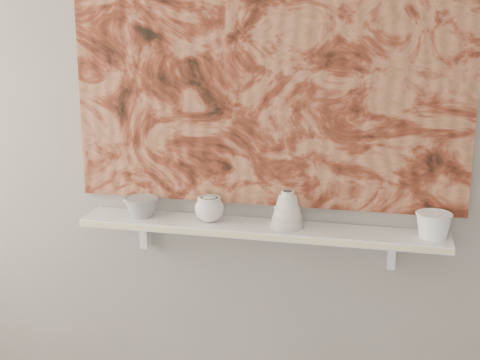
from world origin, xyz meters
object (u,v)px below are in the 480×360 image
(shelf, at_px, (260,229))
(painting, at_px, (266,60))
(bowl_white, at_px, (433,225))
(bell_vessel, at_px, (287,209))
(bowl_grey, at_px, (141,207))
(cup_cream, at_px, (209,209))

(shelf, xyz_separation_m, painting, (0.00, 0.08, 0.62))
(bowl_white, bearing_deg, painting, 172.70)
(painting, height_order, bowl_white, painting)
(painting, relative_size, bell_vessel, 10.69)
(shelf, distance_m, painting, 0.63)
(painting, xyz_separation_m, bowl_grey, (-0.48, -0.08, -0.57))
(bowl_grey, relative_size, bell_vessel, 0.99)
(cup_cream, height_order, bell_vessel, bell_vessel)
(bowl_grey, bearing_deg, painting, 9.55)
(bowl_grey, distance_m, bell_vessel, 0.58)
(cup_cream, bearing_deg, bowl_grey, 180.00)
(bowl_white, bearing_deg, cup_cream, 180.00)
(shelf, relative_size, painting, 0.93)
(shelf, relative_size, bowl_white, 10.76)
(cup_cream, bearing_deg, bowl_white, 0.00)
(shelf, distance_m, bowl_white, 0.63)
(bowl_grey, relative_size, cup_cream, 1.24)
(painting, bearing_deg, shelf, -90.00)
(painting, xyz_separation_m, cup_cream, (-0.20, -0.08, -0.56))
(cup_cream, distance_m, bell_vessel, 0.30)
(shelf, bearing_deg, bowl_grey, 180.00)
(bowl_grey, height_order, bowl_white, bowl_white)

